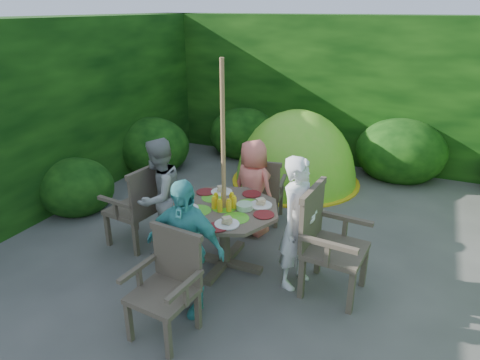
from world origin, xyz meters
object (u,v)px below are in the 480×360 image
at_px(garden_chair_back, 263,190).
at_px(child_right, 298,223).
at_px(garden_chair_left, 138,205).
at_px(dome_tent, 295,182).
at_px(child_back, 253,188).
at_px(child_left, 159,197).
at_px(patio_table, 225,217).
at_px(garden_chair_right, 327,241).
at_px(parasol_pole, 224,171).
at_px(child_front, 185,248).
at_px(garden_chair_front, 168,283).

height_order(garden_chair_back, child_right, child_right).
xyz_separation_m(garden_chair_left, dome_tent, (1.07, 2.62, -0.51)).
xyz_separation_m(child_right, child_back, (-0.81, 0.79, -0.08)).
relative_size(child_left, child_back, 1.11).
relative_size(patio_table, garden_chair_back, 1.41).
relative_size(garden_chair_right, child_right, 0.76).
bearing_deg(garden_chair_back, garden_chair_right, 125.02).
bearing_deg(garden_chair_right, dome_tent, 27.79).
bearing_deg(child_right, parasol_pole, 106.28).
height_order(garden_chair_back, child_left, child_left).
distance_m(child_left, child_back, 1.13).
xyz_separation_m(garden_chair_right, child_front, (-1.08, -0.82, 0.10)).
distance_m(garden_chair_back, child_right, 1.38).
bearing_deg(garden_chair_left, garden_chair_front, 52.55).
height_order(patio_table, garden_chair_front, garden_chair_front).
xyz_separation_m(garden_chair_back, child_left, (-0.80, -1.11, 0.21)).
bearing_deg(child_left, garden_chair_left, -85.38).
bearing_deg(child_front, dome_tent, 88.15).
bearing_deg(garden_chair_right, garden_chair_back, 49.33).
relative_size(parasol_pole, garden_chair_left, 2.30).
distance_m(child_left, child_front, 1.13).
bearing_deg(parasol_pole, garden_chair_front, -89.17).
xyz_separation_m(parasol_pole, garden_chair_front, (0.02, -1.10, -0.63)).
bearing_deg(child_left, dome_tent, 165.60).
height_order(garden_chair_left, child_right, child_right).
xyz_separation_m(garden_chair_left, child_left, (0.30, 0.01, 0.16)).
distance_m(garden_chair_back, child_front, 1.92).
distance_m(garden_chair_left, garden_chair_front, 1.55).
height_order(parasol_pole, garden_chair_right, parasol_pole).
distance_m(garden_chair_left, garden_chair_back, 1.57).
distance_m(garden_chair_right, garden_chair_back, 1.54).
relative_size(garden_chair_left, garden_chair_front, 1.08).
height_order(patio_table, garden_chair_left, garden_chair_left).
relative_size(garden_chair_left, dome_tent, 0.41).
relative_size(garden_chair_right, garden_chair_front, 1.16).
relative_size(garden_chair_front, child_left, 0.67).
height_order(garden_chair_front, dome_tent, dome_tent).
bearing_deg(patio_table, child_front, -89.86).
distance_m(garden_chair_right, child_back, 1.35).
relative_size(patio_table, parasol_pole, 0.54).
xyz_separation_m(patio_table, child_right, (0.80, 0.01, 0.10)).
xyz_separation_m(patio_table, child_back, (-0.01, 0.80, 0.02)).
distance_m(patio_table, garden_chair_back, 1.11).
xyz_separation_m(garden_chair_right, dome_tent, (-1.12, 2.59, -0.55)).
bearing_deg(garden_chair_back, child_front, 80.20).
bearing_deg(patio_table, garden_chair_front, -89.38).
distance_m(parasol_pole, child_front, 0.92).
distance_m(child_back, child_front, 1.60).
relative_size(garden_chair_left, child_left, 0.72).
xyz_separation_m(garden_chair_right, garden_chair_left, (-2.18, -0.03, -0.04)).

